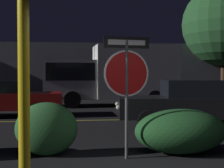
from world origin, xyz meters
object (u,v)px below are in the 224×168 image
Objects in this scene: passing_car_3 at (188,103)px; tree_1 at (224,25)px; hedge_bush_3 at (181,131)px; passing_car_2 at (0,98)px; delivery_truck at (112,74)px; stop_sign at (127,73)px; yellow_pole_left at (24,77)px; hedge_bush_2 at (47,129)px.

passing_car_3 is 0.59× the size of tree_1.
hedge_bush_3 is 8.13m from passing_car_2.
passing_car_3 is at bearing -120.82° from tree_1.
hedge_bush_3 is 10.23m from delivery_truck.
hedge_bush_3 is at bearing -118.84° from tree_1.
stop_sign is 4.59m from passing_car_3.
stop_sign is 0.49× the size of passing_car_2.
passing_car_2 is at bearing 105.21° from yellow_pole_left.
passing_car_2 is at bearing 129.32° from hedge_bush_3.
hedge_bush_3 is at bearing 163.43° from passing_car_3.
hedge_bush_2 is at bearing 177.42° from hedge_bush_3.
tree_1 reaches higher than delivery_truck.
passing_car_3 is at bearing 63.96° from passing_car_2.
yellow_pole_left is at bearing -135.37° from stop_sign.
delivery_truck is (0.84, 10.43, -0.02)m from stop_sign.
passing_car_3 is at bearing 54.48° from yellow_pole_left.
hedge_bush_2 is 0.16× the size of tree_1.
delivery_truck is at bearing -154.59° from tree_1.
hedge_bush_2 is (0.01, 2.56, -1.08)m from yellow_pole_left.
yellow_pole_left is 0.46× the size of delivery_truck.
yellow_pole_left is 2.57× the size of hedge_bush_2.
passing_car_2 is 15.59m from tree_1.
hedge_bush_3 is 16.60m from tree_1.
hedge_bush_2 reaches higher than hedge_bush_3.
stop_sign reaches higher than passing_car_2.
passing_car_2 is 6.23m from delivery_truck.
delivery_truck is (-0.36, 10.16, 1.19)m from hedge_bush_3.
hedge_bush_2 is at bearing 156.71° from stop_sign.
stop_sign is 1.22× the size of hedge_bush_3.
yellow_pole_left is at bearing -138.78° from hedge_bush_3.
hedge_bush_2 is 0.27× the size of passing_car_3.
yellow_pole_left is 2.78m from hedge_bush_2.
passing_car_2 is 0.62× the size of tree_1.
delivery_truck is (-1.74, 6.75, 0.92)m from passing_car_3.
stop_sign is 2.68m from yellow_pole_left.
passing_car_3 is at bearing 38.25° from hedge_bush_2.
passing_car_3 is (4.16, 3.28, 0.19)m from hedge_bush_2.
passing_car_3 is (2.58, 3.68, -0.94)m from stop_sign.
passing_car_3 reaches higher than passing_car_2.
tree_1 reaches higher than hedge_bush_2.
stop_sign is at bearing 171.18° from delivery_truck.
yellow_pole_left is at bearing 150.10° from passing_car_3.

